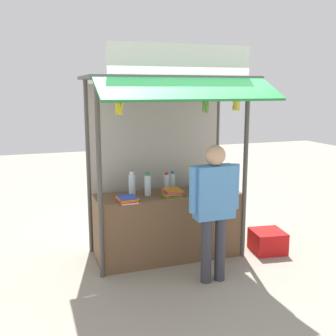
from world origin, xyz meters
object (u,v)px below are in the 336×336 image
water_bottle_mid_right (167,182)px  magazine_stack_far_left (172,192)px  magazine_stack_mid_left (127,199)px  magazine_stack_back_left (210,193)px  vendor_person (214,201)px  plastic_crate (268,241)px  water_bottle_rear_center (148,185)px  banana_bunch_inner_right (119,108)px  water_bottle_back_right (172,181)px  water_bottle_center (194,180)px  banana_bunch_leftmost (236,104)px  banana_bunch_rightmost (205,106)px  water_bottle_right (132,184)px

water_bottle_mid_right → magazine_stack_far_left: (-0.02, -0.27, -0.08)m
magazine_stack_mid_left → magazine_stack_back_left: 1.11m
vendor_person → plastic_crate: 1.50m
water_bottle_rear_center → banana_bunch_inner_right: size_ratio=0.96×
water_bottle_back_right → water_bottle_center: bearing=-9.2°
plastic_crate → water_bottle_rear_center: bearing=168.7°
banana_bunch_leftmost → vendor_person: banana_bunch_leftmost is taller
magazine_stack_mid_left → banana_bunch_rightmost: size_ratio=0.95×
water_bottle_back_right → magazine_stack_back_left: 0.61m
magazine_stack_mid_left → vendor_person: 1.10m
magazine_stack_far_left → water_bottle_right: bearing=161.2°
banana_bunch_leftmost → banana_bunch_inner_right: bearing=-180.0°
water_bottle_right → plastic_crate: (1.84, -0.39, -0.88)m
banana_bunch_rightmost → plastic_crate: 2.16m
magazine_stack_far_left → vendor_person: bearing=-73.3°
water_bottle_back_right → water_bottle_center: size_ratio=1.07×
water_bottle_center → banana_bunch_inner_right: bearing=-152.3°
water_bottle_center → vendor_person: (-0.20, -1.07, -0.00)m
water_bottle_center → magazine_stack_far_left: size_ratio=0.76×
water_bottle_back_right → magazine_stack_mid_left: 0.89m
water_bottle_mid_right → magazine_stack_far_left: size_ratio=0.83×
water_bottle_back_right → water_bottle_center: (0.31, -0.05, -0.01)m
magazine_stack_far_left → vendor_person: (0.24, -0.78, 0.06)m
water_bottle_mid_right → banana_bunch_rightmost: bearing=-65.0°
water_bottle_center → water_bottle_mid_right: 0.42m
water_bottle_right → water_bottle_rear_center: bearing=-18.7°
water_bottle_rear_center → vendor_person: 1.04m
water_bottle_right → plastic_crate: 2.08m
vendor_person → plastic_crate: bearing=25.3°
water_bottle_center → water_bottle_right: bearing=-173.0°
magazine_stack_back_left → vendor_person: vendor_person is taller
water_bottle_center → plastic_crate: (0.91, -0.51, -0.84)m
banana_bunch_leftmost → vendor_person: size_ratio=0.18×
water_bottle_back_right → magazine_stack_far_left: water_bottle_back_right is taller
plastic_crate → water_bottle_center: bearing=150.8°
magazine_stack_far_left → banana_bunch_inner_right: 1.40m
water_bottle_rear_center → magazine_stack_back_left: water_bottle_rear_center is taller
water_bottle_rear_center → water_bottle_right: water_bottle_right is taller
water_bottle_right → magazine_stack_back_left: water_bottle_right is taller
magazine_stack_back_left → plastic_crate: (0.87, -0.07, -0.76)m
water_bottle_mid_right → banana_bunch_leftmost: 1.42m
water_bottle_back_right → plastic_crate: water_bottle_back_right is taller
banana_bunch_rightmost → vendor_person: size_ratio=0.19×
water_bottle_rear_center → vendor_person: (0.54, -0.89, -0.04)m
water_bottle_right → magazine_stack_far_left: size_ratio=1.03×
magazine_stack_mid_left → plastic_crate: bearing=-3.1°
water_bottle_rear_center → banana_bunch_inner_right: (-0.46, -0.45, 1.02)m
banana_bunch_inner_right → vendor_person: size_ratio=0.19×
water_bottle_center → magazine_stack_far_left: 0.53m
water_bottle_rear_center → water_bottle_center: size_ratio=1.31×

